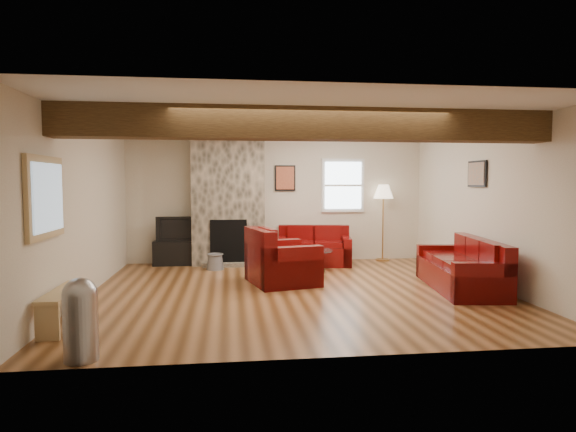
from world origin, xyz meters
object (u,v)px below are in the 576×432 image
Objects in this scene: tv_cabinet at (179,253)px; coffee_table at (311,261)px; sofa_three at (460,264)px; armchair_red at (282,256)px; loveseat at (314,246)px; television at (178,228)px; floor_lamp at (383,196)px.

coffee_table is at bearing -22.60° from tv_cabinet.
sofa_three is 2.07× the size of tv_cabinet.
armchair_red reaches higher than sofa_three.
coffee_table is at bearing -122.32° from sofa_three.
armchair_red is (-0.81, -1.66, 0.07)m from loveseat.
sofa_three is 5.21m from tv_cabinet.
tv_cabinet is (-2.45, 1.02, 0.04)m from coffee_table.
sofa_three is 5.22m from television.
tv_cabinet is at bearing 157.40° from coffee_table.
armchair_red is (-2.62, 0.75, 0.06)m from sofa_three.
tv_cabinet is 4.28m from floor_lamp.
floor_lamp is at bearing 31.61° from coffee_table.
sofa_three is 1.26× the size of floor_lamp.
sofa_three is 2.63m from coffee_table.
coffee_table is at bearing -148.39° from floor_lamp.
loveseat is at bearing -135.23° from sofa_three.
loveseat is 0.77m from coffee_table.
television reaches higher than sofa_three.
sofa_three is 3.01m from loveseat.
coffee_table is at bearing -95.66° from loveseat.
television is 0.53× the size of floor_lamp.
floor_lamp is (2.31, 1.98, 0.90)m from armchair_red.
loveseat is 1.81m from floor_lamp.
armchair_red reaches higher than loveseat.
armchair_red is at bearing -98.16° from sofa_three.
floor_lamp reaches higher than armchair_red.
floor_lamp is (1.69, 1.04, 1.14)m from coffee_table.
sofa_three is 2.73m from armchair_red.
loveseat reaches higher than coffee_table.
sofa_three is at bearing -119.48° from armchair_red.
television is at bearing -177.33° from loveseat.
tv_cabinet is at bearing 0.00° from television.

